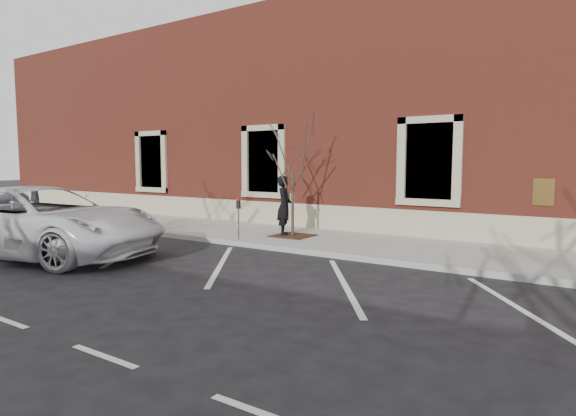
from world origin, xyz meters
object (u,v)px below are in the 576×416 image
Objects in this scene: man at (284,206)px; parking_meter at (238,211)px; white_truck at (39,222)px; sapling at (293,155)px.

parking_meter is (-0.67, -1.35, -0.09)m from man.
man is 6.63m from white_truck.
sapling is at bearing -51.30° from white_truck.
sapling reaches higher than man.
parking_meter is 0.18× the size of white_truck.
sapling is at bearing -120.93° from man.
sapling reaches higher than white_truck.
man reaches higher than white_truck.
parking_meter is 0.34× the size of sapling.
parking_meter is 5.13m from white_truck.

